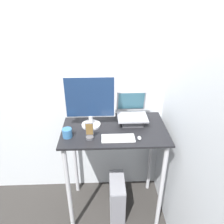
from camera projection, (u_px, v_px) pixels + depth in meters
wall_back at (113, 95)px, 2.44m from camera, size 6.00×0.05×2.60m
wall_side_right at (189, 127)px, 1.81m from camera, size 0.05×6.00×2.60m
desk at (114, 147)px, 2.27m from camera, size 1.03×0.65×1.11m
laptop at (132, 116)px, 2.23m from camera, size 0.30×0.28×0.30m
monitor at (90, 102)px, 2.09m from camera, size 0.49×0.19×0.52m
keyboard at (118, 138)px, 1.99m from camera, size 0.30×0.12×0.02m
mouse at (139, 138)px, 1.98m from camera, size 0.04×0.06×0.03m
cell_phone at (90, 134)px, 1.98m from camera, size 0.07×0.07×0.16m
computer_tower at (117, 197)px, 2.50m from camera, size 0.17×0.38×0.47m
mug at (67, 133)px, 2.01m from camera, size 0.09×0.09×0.09m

